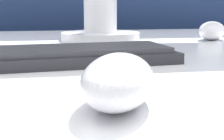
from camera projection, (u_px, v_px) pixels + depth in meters
partition_panel at (86, 43)px, 1.24m from camera, size 5.00×0.03×1.34m
computer_mouse_near at (118, 80)px, 0.26m from camera, size 0.09×0.12×0.04m
keyboard at (26, 57)px, 0.45m from camera, size 0.46×0.16×0.02m
computer_mouse_far at (212, 31)px, 0.78m from camera, size 0.11×0.12×0.05m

